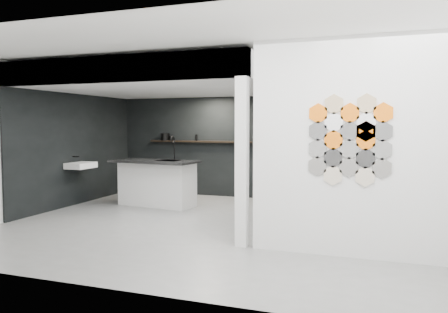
% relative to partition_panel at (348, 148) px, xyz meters
% --- Properties ---
extents(floor, '(7.00, 6.00, 0.01)m').
position_rel_partition_panel_xyz_m(floor, '(-2.23, 1.00, -1.40)').
color(floor, slate).
extents(partition_panel, '(2.45, 0.15, 2.80)m').
position_rel_partition_panel_xyz_m(partition_panel, '(0.00, 0.00, 0.00)').
color(partition_panel, silver).
rests_on(partition_panel, floor).
extents(bay_clad_back, '(4.40, 0.04, 2.35)m').
position_rel_partition_panel_xyz_m(bay_clad_back, '(-3.52, 3.97, -0.22)').
color(bay_clad_back, black).
rests_on(bay_clad_back, floor).
extents(bay_clad_left, '(0.04, 4.00, 2.35)m').
position_rel_partition_panel_xyz_m(bay_clad_left, '(-5.70, 2.00, -0.22)').
color(bay_clad_left, black).
rests_on(bay_clad_left, floor).
extents(bulkhead, '(4.40, 4.00, 0.40)m').
position_rel_partition_panel_xyz_m(bulkhead, '(-3.52, 2.00, 1.15)').
color(bulkhead, silver).
rests_on(bulkhead, corner_column).
extents(corner_column, '(0.16, 0.16, 2.35)m').
position_rel_partition_panel_xyz_m(corner_column, '(-1.41, 0.00, -0.22)').
color(corner_column, silver).
rests_on(corner_column, floor).
extents(fascia_beam, '(4.40, 0.16, 0.40)m').
position_rel_partition_panel_xyz_m(fascia_beam, '(-3.52, 0.08, 1.15)').
color(fascia_beam, silver).
rests_on(fascia_beam, corner_column).
extents(wall_basin, '(0.40, 0.60, 0.12)m').
position_rel_partition_panel_xyz_m(wall_basin, '(-5.46, 1.80, -0.55)').
color(wall_basin, silver).
rests_on(wall_basin, bay_clad_left).
extents(display_shelf, '(3.00, 0.15, 0.04)m').
position_rel_partition_panel_xyz_m(display_shelf, '(-3.43, 3.87, -0.10)').
color(display_shelf, black).
rests_on(display_shelf, bay_clad_back).
extents(kitchen_island, '(1.90, 1.02, 1.46)m').
position_rel_partition_panel_xyz_m(kitchen_island, '(-3.98, 2.34, -0.91)').
color(kitchen_island, silver).
rests_on(kitchen_island, floor).
extents(stockpot, '(0.24, 0.24, 0.17)m').
position_rel_partition_panel_xyz_m(stockpot, '(-4.56, 3.87, 0.00)').
color(stockpot, black).
rests_on(stockpot, display_shelf).
extents(kettle, '(0.17, 0.17, 0.14)m').
position_rel_partition_panel_xyz_m(kettle, '(-2.25, 3.87, -0.01)').
color(kettle, black).
rests_on(kettle, display_shelf).
extents(glass_bowl, '(0.13, 0.13, 0.09)m').
position_rel_partition_panel_xyz_m(glass_bowl, '(-2.08, 3.87, -0.04)').
color(glass_bowl, gray).
rests_on(glass_bowl, display_shelf).
extents(glass_vase, '(0.13, 0.13, 0.15)m').
position_rel_partition_panel_xyz_m(glass_vase, '(-2.08, 3.87, -0.01)').
color(glass_vase, gray).
rests_on(glass_vase, display_shelf).
extents(bottle_dark, '(0.07, 0.07, 0.15)m').
position_rel_partition_panel_xyz_m(bottle_dark, '(-3.73, 3.87, -0.01)').
color(bottle_dark, black).
rests_on(bottle_dark, display_shelf).
extents(utensil_cup, '(0.11, 0.11, 0.11)m').
position_rel_partition_panel_xyz_m(utensil_cup, '(-4.40, 3.87, -0.02)').
color(utensil_cup, black).
rests_on(utensil_cup, display_shelf).
extents(hex_tile_cluster, '(1.04, 0.02, 1.16)m').
position_rel_partition_panel_xyz_m(hex_tile_cluster, '(0.03, -0.09, 0.10)').
color(hex_tile_cluster, '#66635E').
rests_on(hex_tile_cluster, partition_panel).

